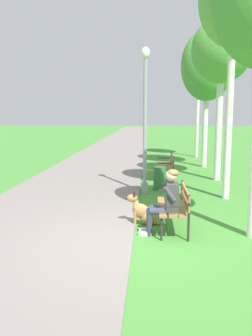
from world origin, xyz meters
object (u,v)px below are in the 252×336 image
object	(u,v)px
park_bench_mid	(167,164)
birch_tree_second	(234,2)
birch_tree_fourth	(207,66)
person_seated_on_near_bench	(166,199)
park_bench_near	(176,204)
birch_tree_third	(222,51)
litter_bin	(159,178)
birch_tree_fifth	(199,70)
lamp_post_near	(145,120)
dog_shepherd	(144,213)

from	to	relation	value
park_bench_mid	birch_tree_second	xyz separation A→B (m)	(1.44, -2.91, 4.50)
birch_tree_second	birch_tree_fourth	world-z (taller)	birch_tree_second
person_seated_on_near_bench	park_bench_mid	bearing A→B (deg)	87.05
park_bench_near	park_bench_mid	world-z (taller)	same
park_bench_mid	park_bench_near	bearing A→B (deg)	-90.99
birch_tree_third	birch_tree_second	bearing A→B (deg)	-95.44
park_bench_mid	birch_tree_second	distance (m)	5.55
person_seated_on_near_bench	park_bench_near	bearing A→B (deg)	58.86
park_bench_near	litter_bin	world-z (taller)	park_bench_near
birch_tree_fourth	park_bench_mid	bearing A→B (deg)	-121.36
litter_bin	park_bench_near	bearing A→B (deg)	-86.50
birch_tree_fourth	birch_tree_fifth	bearing A→B (deg)	87.89
birch_tree_second	lamp_post_near	bearing A→B (deg)	168.29
person_seated_on_near_bench	birch_tree_third	size ratio (longest dim) A/B	0.23
park_bench_near	birch_tree_fourth	distance (m)	9.30
dog_shepherd	birch_tree_fourth	xyz separation A→B (m)	(2.44, 8.15, 3.93)
birch_tree_second	park_bench_mid	bearing A→B (deg)	116.26
person_seated_on_near_bench	litter_bin	world-z (taller)	person_seated_on_near_bench
birch_tree_third	birch_tree_fifth	world-z (taller)	birch_tree_fifth
birch_tree_third	litter_bin	world-z (taller)	birch_tree_third
dog_shepherd	litter_bin	bearing A→B (deg)	83.05
birch_tree_fourth	park_bench_near	bearing A→B (deg)	-102.21
birch_tree_second	birch_tree_third	bearing A→B (deg)	84.56
park_bench_mid	lamp_post_near	bearing A→B (deg)	-107.01
birch_tree_fifth	dog_shepherd	bearing A→B (deg)	-102.48
birch_tree_fifth	litter_bin	size ratio (longest dim) A/B	8.30
lamp_post_near	birch_tree_fifth	bearing A→B (deg)	73.46
person_seated_on_near_bench	birch_tree_fifth	world-z (taller)	birch_tree_fifth
birch_tree_third	birch_tree_fourth	world-z (taller)	birch_tree_fourth
lamp_post_near	birch_tree_third	distance (m)	3.93
person_seated_on_near_bench	lamp_post_near	world-z (taller)	lamp_post_near
litter_bin	dog_shepherd	bearing A→B (deg)	-96.95
park_bench_mid	birch_tree_fifth	size ratio (longest dim) A/B	0.26
dog_shepherd	person_seated_on_near_bench	bearing A→B (deg)	-51.87
park_bench_near	litter_bin	size ratio (longest dim) A/B	2.14
birch_tree_second	park_bench_near	bearing A→B (deg)	-120.25
park_bench_mid	birch_tree_fourth	xyz separation A→B (m)	(1.71, 2.81, 3.67)
park_bench_near	dog_shepherd	bearing A→B (deg)	162.40
person_seated_on_near_bench	birch_tree_fifth	bearing A→B (deg)	80.01
park_bench_near	birch_tree_second	size ratio (longest dim) A/B	0.24
park_bench_near	birch_tree_second	world-z (taller)	birch_tree_second
park_bench_near	lamp_post_near	bearing A→B (deg)	102.02
lamp_post_near	birch_tree_third	world-z (taller)	birch_tree_third
park_bench_mid	birch_tree_second	world-z (taller)	birch_tree_second
dog_shepherd	litter_bin	size ratio (longest dim) A/B	1.19
dog_shepherd	litter_bin	distance (m)	3.42
lamp_post_near	birch_tree_fifth	xyz separation A→B (m)	(2.59, 8.73, 2.35)
park_bench_mid	litter_bin	world-z (taller)	park_bench_mid
dog_shepherd	lamp_post_near	size ratio (longest dim) A/B	0.21
park_bench_mid	person_seated_on_near_bench	xyz separation A→B (m)	(-0.30, -5.89, 0.17)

